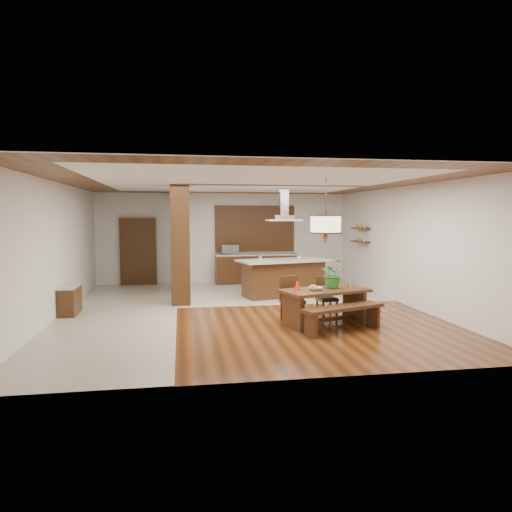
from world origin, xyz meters
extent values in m
plane|color=#3D1E0B|center=(0.00, 0.00, 0.00)|extent=(9.00, 9.00, 0.00)
cube|color=white|center=(0.00, 0.00, 2.90)|extent=(8.00, 9.00, 0.04)
cube|color=silver|center=(0.00, 4.50, 1.45)|extent=(8.00, 0.04, 2.90)
cube|color=silver|center=(0.00, -4.50, 1.45)|extent=(8.00, 0.04, 2.90)
cube|color=silver|center=(-4.00, 0.00, 1.45)|extent=(0.04, 9.00, 2.90)
cube|color=silver|center=(4.00, 0.00, 1.45)|extent=(0.04, 9.00, 2.90)
cube|color=#BEB49E|center=(-2.75, 0.00, 0.01)|extent=(2.50, 9.00, 0.01)
cube|color=#BEB49E|center=(1.25, 2.50, 0.01)|extent=(5.50, 4.00, 0.01)
cube|color=#422410|center=(0.00, 0.00, 2.88)|extent=(8.00, 9.00, 0.02)
cube|color=black|center=(-1.40, 1.20, 1.45)|extent=(0.45, 1.00, 2.90)
cube|color=silver|center=(-1.40, 3.30, 1.45)|extent=(0.18, 2.40, 2.90)
cube|color=black|center=(-3.81, 0.20, 0.32)|extent=(0.37, 0.88, 0.63)
cube|color=black|center=(-2.70, 4.40, 1.05)|extent=(1.10, 0.20, 2.10)
cube|color=black|center=(1.00, 4.20, 0.45)|extent=(2.60, 0.60, 0.90)
cube|color=beige|center=(1.00, 4.20, 0.92)|extent=(2.60, 0.62, 0.05)
cube|color=#9B662E|center=(1.00, 4.46, 1.75)|extent=(2.60, 0.08, 1.50)
cube|color=black|center=(3.87, 2.60, 1.40)|extent=(0.26, 0.90, 0.04)
cube|color=black|center=(3.87, 2.60, 1.80)|extent=(0.26, 0.90, 0.04)
cube|color=black|center=(1.41, -1.61, 0.68)|extent=(1.88, 1.31, 0.06)
cube|color=black|center=(0.71, -1.82, 0.33)|extent=(0.27, 0.68, 0.65)
cube|color=black|center=(2.12, -1.39, 0.33)|extent=(0.27, 0.68, 0.65)
imported|color=#256C24|center=(1.63, -1.47, 1.00)|extent=(0.63, 0.59, 0.59)
imported|color=beige|center=(1.20, -1.70, 0.74)|extent=(0.26, 0.26, 0.06)
cone|color=red|center=(0.85, -1.65, 0.82)|extent=(0.17, 0.17, 0.21)
cylinder|color=gold|center=(1.96, -1.53, 0.76)|extent=(0.09, 0.09, 0.10)
cube|color=black|center=(1.32, 1.66, 0.48)|extent=(2.24, 1.27, 0.95)
cube|color=beige|center=(1.32, 1.61, 0.98)|extent=(2.61, 1.60, 0.05)
imported|color=white|center=(1.72, 1.54, 1.05)|extent=(0.14, 0.14, 0.09)
imported|color=silver|center=(0.17, 4.24, 1.10)|extent=(0.55, 0.38, 0.30)
camera|label=1|loc=(-1.40, -10.21, 2.16)|focal=32.00mm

